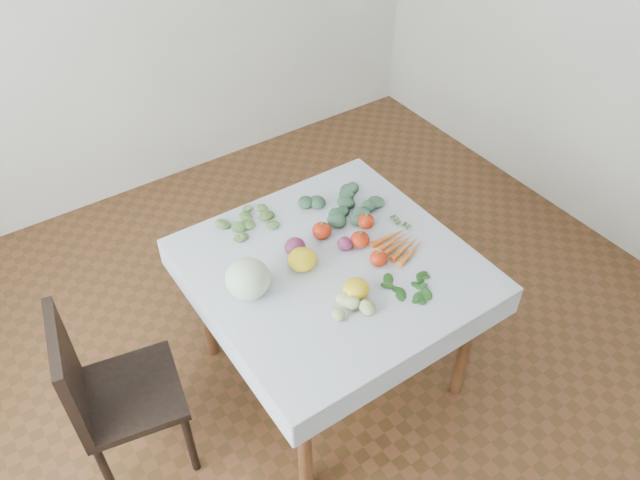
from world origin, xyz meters
The scene contains 18 objects.
ground centered at (0.00, 0.00, 0.00)m, with size 4.00×4.00×0.00m, color brown.
table centered at (0.00, 0.00, 0.65)m, with size 1.00×1.00×0.75m.
tablecloth centered at (0.00, 0.00, 0.75)m, with size 1.12×1.12×0.01m, color silver.
chair centered at (-1.02, 0.12, 0.51)m, with size 0.48×0.48×0.90m.
cabbage centered at (-0.38, 0.05, 0.84)m, with size 0.18×0.18×0.16m, color silver.
tomato_a centered at (0.06, 0.17, 0.79)m, with size 0.09×0.09×0.08m, color #B2230B.
tomato_b centered at (0.16, 0.02, 0.79)m, with size 0.08×0.08×0.07m, color #B2230B.
tomato_c centered at (0.16, -0.11, 0.79)m, with size 0.08×0.08×0.07m, color #B2230B.
tomato_d centered at (0.26, 0.11, 0.79)m, with size 0.08×0.08×0.07m, color #B2230B.
heirloom_back centered at (-0.12, 0.05, 0.80)m, with size 0.13×0.13×0.09m, color yellow.
heirloom_front centered at (-0.03, -0.20, 0.79)m, with size 0.11×0.11×0.08m, color yellow.
onion_a centered at (-0.10, 0.14, 0.79)m, with size 0.09×0.09×0.08m, color #4F1639.
onion_b centered at (0.10, 0.05, 0.79)m, with size 0.07×0.07×0.06m, color #4F1639.
tomatillo_cluster centered at (-0.11, -0.26, 0.78)m, with size 0.16×0.11×0.05m.
carrot_bunch centered at (0.31, -0.08, 0.77)m, with size 0.20×0.19×0.03m.
kale_bunch centered at (0.26, 0.28, 0.78)m, with size 0.36×0.28×0.05m.
basil_bunch centered at (0.18, -0.30, 0.76)m, with size 0.23×0.17×0.01m.
dill_bunch centered at (-0.17, 0.43, 0.77)m, with size 0.25×0.19×0.02m.
Camera 1 is at (-1.12, -1.54, 2.62)m, focal length 35.00 mm.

